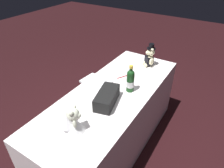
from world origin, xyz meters
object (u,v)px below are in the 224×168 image
at_px(teddy_bear_bride, 72,121).
at_px(teddy_bear_groom, 150,57).
at_px(gift_case_black, 107,98).
at_px(guestbook, 96,82).
at_px(champagne_bottle, 130,80).
at_px(signing_pen, 123,77).

bearing_deg(teddy_bear_bride, teddy_bear_groom, 176.73).
relative_size(gift_case_black, guestbook, 1.22).
xyz_separation_m(champagne_bottle, gift_case_black, (0.29, -0.09, -0.06)).
distance_m(gift_case_black, guestbook, 0.38).
relative_size(teddy_bear_bride, guestbook, 0.76).
bearing_deg(gift_case_black, champagne_bottle, 162.83).
bearing_deg(signing_pen, guestbook, -37.04).
relative_size(champagne_bottle, signing_pen, 2.16).
bearing_deg(guestbook, gift_case_black, 56.74).
bearing_deg(teddy_bear_bride, champagne_bottle, 169.79).
bearing_deg(teddy_bear_groom, teddy_bear_bride, -3.27).
relative_size(teddy_bear_groom, gift_case_black, 0.79).
xyz_separation_m(teddy_bear_bride, champagne_bottle, (-0.72, 0.13, 0.03)).
relative_size(teddy_bear_groom, teddy_bear_bride, 1.26).
relative_size(teddy_bear_groom, signing_pen, 2.14).
distance_m(signing_pen, gift_case_black, 0.50).
bearing_deg(gift_case_black, signing_pen, -168.29).
xyz_separation_m(teddy_bear_groom, signing_pen, (0.41, -0.14, -0.11)).
bearing_deg(teddy_bear_groom, champagne_bottle, 5.09).
distance_m(teddy_bear_bride, guestbook, 0.71).
height_order(signing_pen, gift_case_black, gift_case_black).
xyz_separation_m(teddy_bear_bride, guestbook, (-0.66, -0.25, -0.09)).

